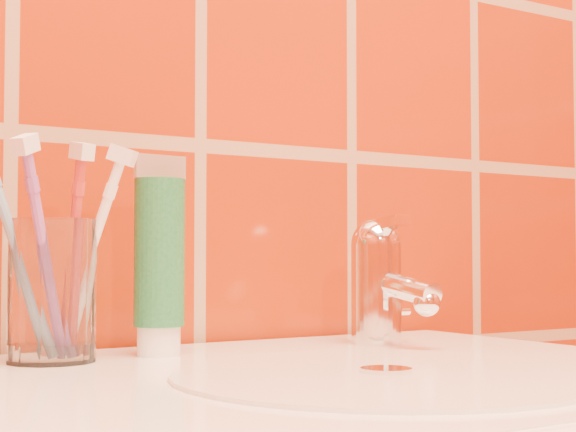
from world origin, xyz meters
TOP-DOWN VIEW (x-y plane):
  - glass_tumbler at (-0.17, 1.11)m, footprint 0.08×0.08m
  - toothpaste_tube at (-0.08, 1.11)m, footprint 0.05×0.04m
  - faucet at (0.14, 1.09)m, footprint 0.05×0.11m
  - toothbrush_0 at (-0.15, 1.10)m, footprint 0.13×0.12m
  - toothbrush_1 at (-0.20, 1.11)m, footprint 0.10×0.09m
  - toothbrush_2 at (-0.19, 1.09)m, footprint 0.13×0.12m
  - toothbrush_3 at (-0.16, 1.10)m, footprint 0.04×0.09m

SIDE VIEW (x-z plane):
  - glass_tumbler at x=-0.17m, z-range 0.85..0.96m
  - faucet at x=0.14m, z-range 0.85..0.97m
  - toothpaste_tube at x=-0.08m, z-range 0.84..1.01m
  - toothbrush_0 at x=-0.15m, z-range 0.84..1.03m
  - toothbrush_3 at x=-0.16m, z-range 0.84..1.03m
  - toothbrush_2 at x=-0.19m, z-range 0.84..1.03m
  - toothbrush_1 at x=-0.20m, z-range 0.85..1.03m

